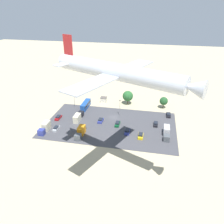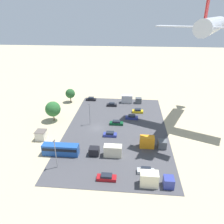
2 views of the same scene
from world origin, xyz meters
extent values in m
plane|color=tan|center=(0.00, 0.00, 0.00)|extent=(400.00, 400.00, 0.00)
cube|color=#424247|center=(0.00, 6.83, 0.04)|extent=(57.00, 33.52, 0.08)
cube|color=silver|center=(8.52, -16.11, 1.40)|extent=(3.03, 2.88, 2.80)
cube|color=#59514C|center=(8.52, -16.11, 2.86)|extent=(3.27, 3.12, 0.12)
cube|color=#1E4C9E|center=(15.89, -7.56, 1.64)|extent=(2.52, 10.01, 3.12)
cube|color=black|center=(15.89, -7.56, 2.20)|extent=(2.56, 9.61, 0.87)
cube|color=black|center=(-25.52, -6.51, 0.51)|extent=(1.98, 4.40, 0.86)
cube|color=#1E232D|center=(-25.52, -6.51, 1.26)|extent=(1.66, 2.47, 0.63)
cube|color=maroon|center=(24.81, 6.22, 0.49)|extent=(1.88, 4.65, 0.81)
cube|color=#1E232D|center=(24.81, 6.22, 1.19)|extent=(1.58, 2.60, 0.60)
cube|color=#0C4723|center=(-3.22, 6.53, 0.51)|extent=(1.83, 4.74, 0.87)
cube|color=#1E232D|center=(-3.22, 6.53, 1.27)|extent=(1.54, 2.66, 0.64)
cube|color=#ADB2B7|center=(21.62, 15.56, 0.50)|extent=(1.73, 4.22, 0.85)
cube|color=#1E232D|center=(21.62, 15.56, 1.24)|extent=(1.45, 2.36, 0.62)
cube|color=navy|center=(-8.35, 11.87, 0.52)|extent=(1.97, 4.61, 0.87)
cube|color=#1E232D|center=(-8.35, 11.87, 1.27)|extent=(1.66, 2.58, 0.64)
cube|color=navy|center=(4.84, 5.07, 0.50)|extent=(1.99, 4.28, 0.84)
cube|color=#1E232D|center=(4.84, 5.07, 1.23)|extent=(1.67, 2.40, 0.62)
cube|color=gold|center=(-14.06, 14.18, 0.55)|extent=(1.96, 4.27, 0.93)
cube|color=#1E232D|center=(-14.06, 14.18, 1.35)|extent=(1.65, 2.39, 0.68)
cube|color=black|center=(-19.75, 3.38, 0.51)|extent=(1.78, 4.21, 0.87)
cube|color=#1E232D|center=(-19.75, 3.38, 1.27)|extent=(1.50, 2.36, 0.64)
cube|color=black|center=(15.31, 1.68, 1.22)|extent=(2.32, 2.75, 2.27)
cube|color=beige|center=(15.31, 6.88, 1.70)|extent=(2.32, 4.89, 3.25)
cube|color=#4C5156|center=(10.04, 20.84, 1.27)|extent=(2.43, 2.34, 2.38)
cube|color=orange|center=(10.04, 16.42, 1.78)|extent=(2.43, 4.17, 3.40)
cube|color=#4C5156|center=(-24.14, 14.63, 1.28)|extent=(2.35, 2.64, 2.41)
cube|color=#B2B2B7|center=(-24.14, 9.65, 1.80)|extent=(2.35, 4.69, 3.44)
cube|color=navy|center=(25.77, 20.42, 1.30)|extent=(2.49, 2.32, 2.44)
cube|color=beige|center=(25.77, 16.05, 1.82)|extent=(2.49, 4.12, 3.49)
cylinder|color=brown|center=(-4.52, -16.47, 1.26)|extent=(0.36, 0.36, 2.53)
sphere|color=#28602D|center=(-4.52, -16.47, 4.58)|extent=(5.47, 5.47, 5.47)
cylinder|color=brown|center=(-23.00, -15.16, 1.19)|extent=(0.36, 0.36, 2.38)
sphere|color=#235128|center=(-23.00, -15.16, 3.93)|extent=(4.12, 4.12, 4.12)
cylinder|color=gray|center=(21.46, -6.84, 3.92)|extent=(0.20, 0.20, 7.68)
cube|color=#4C4C51|center=(21.46, -6.84, 7.94)|extent=(0.90, 0.28, 0.20)
cylinder|color=gray|center=(-2.61, -2.78, 3.92)|extent=(0.20, 0.20, 7.68)
cube|color=#4C4C51|center=(-2.61, -2.78, 7.94)|extent=(0.90, 0.28, 0.20)
cylinder|color=silver|center=(-7.30, 34.67, 32.73)|extent=(36.27, 19.47, 4.39)
cone|color=silver|center=(-25.74, 42.94, 32.73)|extent=(6.12, 5.79, 4.17)
cube|color=silver|center=(-7.30, 34.67, 32.07)|extent=(18.74, 33.19, 0.36)
cube|color=silver|center=(7.18, 28.18, 32.95)|extent=(7.36, 12.11, 0.24)
cube|color=#B22323|center=(7.87, 27.87, 37.57)|extent=(3.22, 1.65, 6.04)
camera|label=1|loc=(-17.47, 88.61, 48.95)|focal=35.00mm
camera|label=2|loc=(64.94, 11.15, 36.10)|focal=35.00mm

